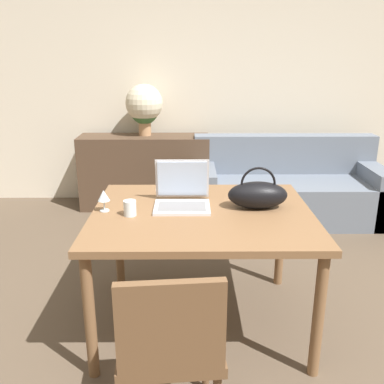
{
  "coord_description": "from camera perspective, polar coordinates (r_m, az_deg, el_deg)",
  "views": [
    {
      "loc": [
        -0.13,
        -1.73,
        1.64
      ],
      "look_at": [
        -0.12,
        0.62,
        0.87
      ],
      "focal_mm": 40.0,
      "sensor_mm": 36.0,
      "label": 1
    }
  ],
  "objects": [
    {
      "name": "handbag",
      "position": [
        2.57,
        8.75,
        -0.32
      ],
      "size": [
        0.35,
        0.18,
        0.25
      ],
      "color": "black",
      "rests_on": "dining_table"
    },
    {
      "name": "dining_table",
      "position": [
        2.54,
        1.34,
        -4.26
      ],
      "size": [
        1.29,
        1.07,
        0.75
      ],
      "color": "brown",
      "rests_on": "ground_plane"
    },
    {
      "name": "laptop",
      "position": [
        2.6,
        -1.33,
        -0.21
      ],
      "size": [
        0.33,
        0.31,
        0.27
      ],
      "color": "silver",
      "rests_on": "dining_table"
    },
    {
      "name": "wine_glass",
      "position": [
        2.54,
        -11.7,
        -0.58
      ],
      "size": [
        0.07,
        0.07,
        0.13
      ],
      "color": "silver",
      "rests_on": "dining_table"
    },
    {
      "name": "couch",
      "position": [
        4.5,
        12.56,
        0.15
      ],
      "size": [
        1.9,
        0.8,
        0.82
      ],
      "color": "slate",
      "rests_on": "ground_plane"
    },
    {
      "name": "wall_back",
      "position": [
        4.85,
        1.23,
        14.66
      ],
      "size": [
        10.0,
        0.06,
        2.7
      ],
      "color": "beige",
      "rests_on": "ground_plane"
    },
    {
      "name": "sideboard",
      "position": [
        4.71,
        -6.29,
        2.68
      ],
      "size": [
        1.39,
        0.4,
        0.79
      ],
      "color": "#4C3828",
      "rests_on": "ground_plane"
    },
    {
      "name": "drinking_glass",
      "position": [
        2.46,
        -8.28,
        -2.13
      ],
      "size": [
        0.07,
        0.07,
        0.09
      ],
      "color": "silver",
      "rests_on": "dining_table"
    },
    {
      "name": "chair",
      "position": [
        1.89,
        -2.95,
        -19.4
      ],
      "size": [
        0.48,
        0.48,
        0.85
      ],
      "rotation": [
        0.0,
        0.0,
        0.09
      ],
      "color": "brown",
      "rests_on": "ground_plane"
    },
    {
      "name": "flower_vase",
      "position": [
        4.62,
        -6.4,
        11.32
      ],
      "size": [
        0.39,
        0.39,
        0.54
      ],
      "color": "tan",
      "rests_on": "sideboard"
    }
  ]
}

